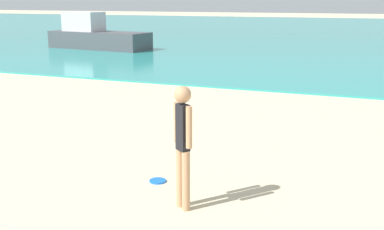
{
  "coord_description": "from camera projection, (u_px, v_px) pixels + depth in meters",
  "views": [
    {
      "loc": [
        3.01,
        1.16,
        2.69
      ],
      "look_at": [
        0.21,
        8.12,
        0.88
      ],
      "focal_mm": 44.98,
      "sensor_mm": 36.0,
      "label": 1
    }
  ],
  "objects": [
    {
      "name": "water",
      "position": [
        350.0,
        31.0,
        41.32
      ],
      "size": [
        160.0,
        60.0,
        0.06
      ],
      "primitive_type": "cube",
      "color": "teal",
      "rests_on": "ground"
    },
    {
      "name": "person_standing",
      "position": [
        183.0,
        140.0,
        6.15
      ],
      "size": [
        0.32,
        0.25,
        1.64
      ],
      "rotation": [
        0.0,
        0.0,
        5.66
      ],
      "color": "tan",
      "rests_on": "ground"
    },
    {
      "name": "frisbee",
      "position": [
        158.0,
        181.0,
        7.28
      ],
      "size": [
        0.25,
        0.25,
        0.03
      ],
      "primitive_type": "cylinder",
      "color": "blue",
      "rests_on": "ground"
    },
    {
      "name": "boat_near",
      "position": [
        96.0,
        36.0,
        26.26
      ],
      "size": [
        5.95,
        2.52,
        1.96
      ],
      "rotation": [
        0.0,
        0.0,
        -0.12
      ],
      "color": "#4C4C51",
      "rests_on": "water"
    }
  ]
}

